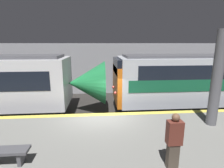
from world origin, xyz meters
TOP-DOWN VIEW (x-y plane):
  - ground_plane at (0.00, 0.00)m, footprint 120.00×120.00m
  - platform at (0.00, -2.36)m, footprint 40.00×4.71m
  - station_rear_barrier at (0.00, 7.31)m, footprint 50.00×0.15m
  - support_pillar_near at (4.50, -1.50)m, footprint 0.39×0.39m
  - person_waiting at (1.83, -3.87)m, footprint 0.38×0.24m
  - platform_bench at (-2.73, -3.37)m, footprint 1.50×0.40m

SIDE VIEW (x-z plane):
  - ground_plane at x=0.00m, z-range 0.00..0.00m
  - platform at x=0.00m, z-range 0.00..1.09m
  - platform_bench at x=-2.73m, z-range 1.20..1.65m
  - person_waiting at x=1.83m, z-range 1.12..2.66m
  - station_rear_barrier at x=0.00m, z-range 0.00..4.33m
  - support_pillar_near at x=4.50m, z-range 1.09..4.82m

